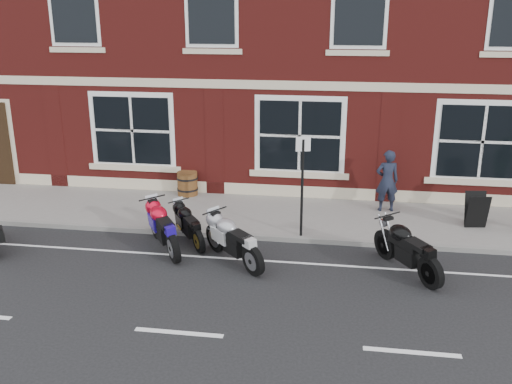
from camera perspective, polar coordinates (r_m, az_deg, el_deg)
ground at (r=12.99m, az=-4.05°, el=-6.94°), size 80.00×80.00×0.00m
sidewalk at (r=15.68m, az=-1.68°, el=-2.19°), size 30.00×3.00×0.12m
kerb at (r=14.24m, az=-2.81°, el=-4.36°), size 30.00×0.16×0.12m
moto_sport_red at (r=13.58m, az=-9.12°, el=-3.32°), size 1.34×1.98×1.02m
moto_sport_black at (r=13.92m, az=-6.63°, el=-3.09°), size 1.16×1.64×0.85m
moto_sport_silver at (r=12.74m, az=-2.24°, el=-4.63°), size 1.62×1.69×0.99m
moto_naked_black at (r=12.69m, az=14.93°, el=-5.27°), size 1.30×2.02×1.02m
pedestrian_left at (r=15.90m, az=12.97°, el=1.10°), size 0.68×0.51×1.71m
a_board_sign at (r=15.51m, az=21.19°, el=-1.70°), size 0.58×0.43×0.89m
barrel_planter at (r=17.11m, az=-6.87°, el=0.86°), size 0.63×0.63×0.70m
parking_sign at (r=13.63m, az=4.65°, el=1.24°), size 0.34×0.12×2.48m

